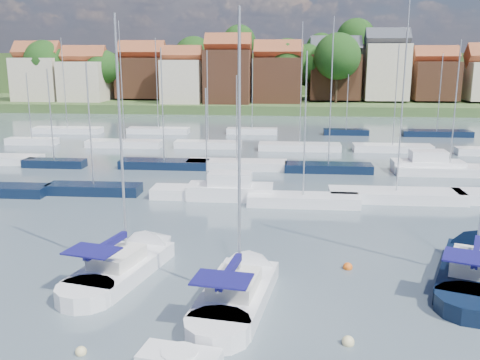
# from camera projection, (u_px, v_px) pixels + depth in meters

# --- Properties ---
(ground) EXTENTS (260.00, 260.00, 0.00)m
(ground) POSITION_uv_depth(u_px,v_px,m) (293.00, 156.00, 63.12)
(ground) COLOR #46565F
(ground) RESTS_ON ground
(sailboat_left) EXTENTS (5.30, 11.25, 14.82)m
(sailboat_left) POSITION_uv_depth(u_px,v_px,m) (134.00, 261.00, 29.98)
(sailboat_left) COLOR white
(sailboat_left) RESTS_ON ground
(sailboat_centre) EXTENTS (4.41, 11.22, 14.88)m
(sailboat_centre) POSITION_uv_depth(u_px,v_px,m) (243.00, 285.00, 26.81)
(sailboat_centre) COLOR white
(sailboat_centre) RESTS_ON ground
(sailboat_navy) EXTENTS (7.46, 12.81, 17.21)m
(sailboat_navy) POSITION_uv_depth(u_px,v_px,m) (476.00, 264.00, 29.54)
(sailboat_navy) COLOR black
(sailboat_navy) RESTS_ON ground
(tender) EXTENTS (3.32, 1.95, 0.67)m
(tender) POSITION_uv_depth(u_px,v_px,m) (180.00, 359.00, 20.48)
(tender) COLOR white
(tender) RESTS_ON ground
(buoy_b) EXTENTS (0.46, 0.46, 0.46)m
(buoy_b) POSITION_uv_depth(u_px,v_px,m) (81.00, 354.00, 21.27)
(buoy_b) COLOR beige
(buoy_b) RESTS_ON ground
(buoy_c) EXTENTS (0.52, 0.52, 0.52)m
(buoy_c) POSITION_uv_depth(u_px,v_px,m) (215.00, 336.00, 22.63)
(buoy_c) COLOR #D85914
(buoy_c) RESTS_ON ground
(buoy_d) EXTENTS (0.53, 0.53, 0.53)m
(buoy_d) POSITION_uv_depth(u_px,v_px,m) (348.00, 344.00, 22.00)
(buoy_d) COLOR beige
(buoy_d) RESTS_ON ground
(buoy_e) EXTENTS (0.53, 0.53, 0.53)m
(buoy_e) POSITION_uv_depth(u_px,v_px,m) (348.00, 269.00, 29.74)
(buoy_e) COLOR #D85914
(buoy_e) RESTS_ON ground
(marina_field) EXTENTS (79.62, 41.41, 15.93)m
(marina_field) POSITION_uv_depth(u_px,v_px,m) (311.00, 160.00, 58.15)
(marina_field) COLOR white
(marina_field) RESTS_ON ground
(far_shore_town) EXTENTS (212.46, 90.00, 22.27)m
(far_shore_town) POSITION_uv_depth(u_px,v_px,m) (300.00, 80.00, 151.70)
(far_shore_town) COLOR #3C5A2D
(far_shore_town) RESTS_ON ground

